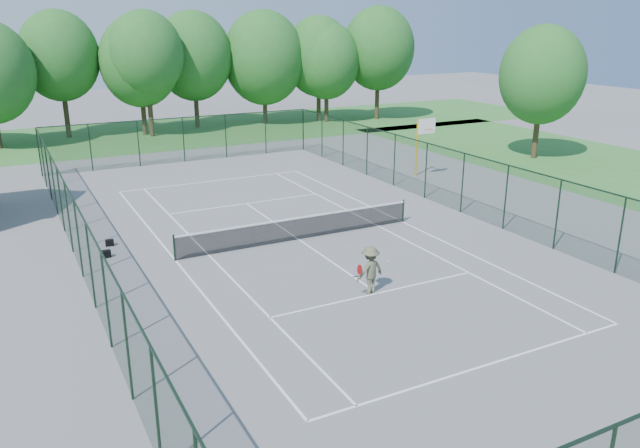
{
  "coord_description": "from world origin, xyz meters",
  "views": [
    {
      "loc": [
        -11.09,
        -23.31,
        9.13
      ],
      "look_at": [
        0.0,
        -2.0,
        1.3
      ],
      "focal_mm": 35.0,
      "sensor_mm": 36.0,
      "label": 1
    }
  ],
  "objects": [
    {
      "name": "sports_bag_b",
      "position": [
        -7.51,
        3.02,
        0.14
      ],
      "size": [
        0.37,
        0.25,
        0.27
      ],
      "primitive_type": "cube",
      "rotation": [
        0.0,
        0.0,
        -0.11
      ],
      "color": "black",
      "rests_on": "ground"
    },
    {
      "name": "basketball_goal",
      "position": [
        11.61,
        6.95,
        2.57
      ],
      "size": [
        1.2,
        1.43,
        3.65
      ],
      "color": "#D7A00B",
      "rests_on": "ground"
    },
    {
      "name": "tree_line_far",
      "position": [
        0.0,
        30.0,
        5.99
      ],
      "size": [
        39.4,
        6.4,
        9.7
      ],
      "color": "#42331E",
      "rests_on": "ground"
    },
    {
      "name": "fence_enclosure",
      "position": [
        0.0,
        0.0,
        1.56
      ],
      "size": [
        18.05,
        36.05,
        3.02
      ],
      "color": "#16321D",
      "rests_on": "ground"
    },
    {
      "name": "grass_far",
      "position": [
        0.0,
        30.0,
        0.01
      ],
      "size": [
        80.0,
        16.0,
        0.01
      ],
      "primitive_type": "cube",
      "color": "#3B8034",
      "rests_on": "ground"
    },
    {
      "name": "sports_bag_a",
      "position": [
        -7.89,
        1.65,
        0.15
      ],
      "size": [
        0.39,
        0.25,
        0.3
      ],
      "primitive_type": "cube",
      "rotation": [
        0.0,
        0.0,
        0.07
      ],
      "color": "black",
      "rests_on": "ground"
    },
    {
      "name": "grass_side",
      "position": [
        24.0,
        4.0,
        0.01
      ],
      "size": [
        14.0,
        40.0,
        0.01
      ],
      "primitive_type": "cube",
      "color": "#3B8034",
      "rests_on": "ground"
    },
    {
      "name": "ground",
      "position": [
        0.0,
        0.0,
        0.0
      ],
      "size": [
        140.0,
        140.0,
        0.0
      ],
      "primitive_type": "plane",
      "color": "slate",
      "rests_on": "ground"
    },
    {
      "name": "tennis_player",
      "position": [
        -0.23,
        -6.23,
        0.86
      ],
      "size": [
        1.91,
        0.88,
        1.73
      ],
      "color": "#53573D",
      "rests_on": "ground"
    },
    {
      "name": "tree_side",
      "position": [
        22.06,
        7.92,
        5.67
      ],
      "size": [
        5.68,
        5.68,
        9.0
      ],
      "color": "#42331E",
      "rests_on": "ground"
    },
    {
      "name": "court_lines",
      "position": [
        0.0,
        0.0,
        0.0
      ],
      "size": [
        11.05,
        23.85,
        0.01
      ],
      "color": "white",
      "rests_on": "ground"
    },
    {
      "name": "tennis_net",
      "position": [
        0.0,
        0.0,
        0.58
      ],
      "size": [
        11.08,
        0.08,
        1.1
      ],
      "color": "black",
      "rests_on": "ground"
    }
  ]
}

